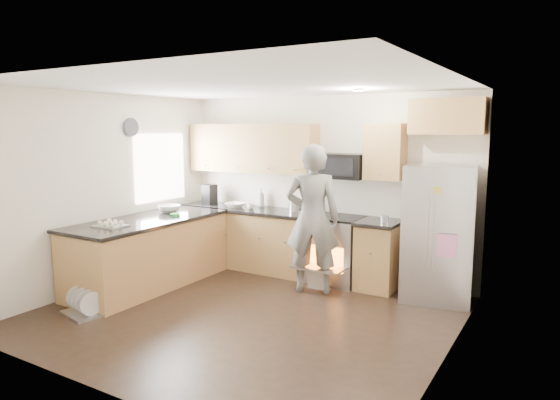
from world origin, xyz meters
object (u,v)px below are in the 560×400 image
Objects in this scene: person at (313,219)px; dish_rack at (85,307)px; refrigerator at (438,234)px; stove_range at (334,234)px.

dish_rack is at bearing 26.95° from person.
refrigerator is 0.87× the size of person.
person reaches higher than stove_range.
dish_rack is at bearing -126.52° from stove_range.
refrigerator reaches higher than dish_rack.
person reaches higher than refrigerator.
dish_rack is (-3.37, -2.58, -0.77)m from refrigerator.
stove_range is at bearing 53.48° from dish_rack.
stove_range is 3.32m from dish_rack.
refrigerator is 1.57m from person.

